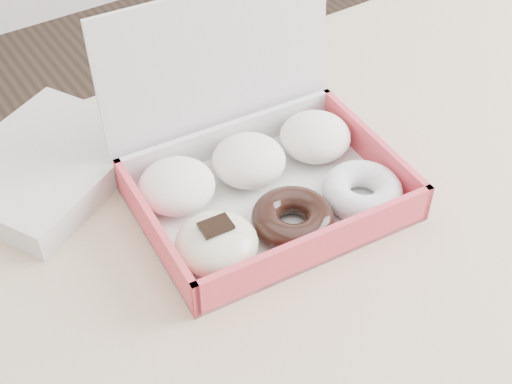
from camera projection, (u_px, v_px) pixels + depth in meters
table at (398, 210)px, 1.04m from camera, size 1.20×0.80×0.75m
donut_box at (260, 175)px, 0.92m from camera, size 0.35×0.30×0.24m
newspapers at (46, 165)px, 0.97m from camera, size 0.31×0.29×0.04m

